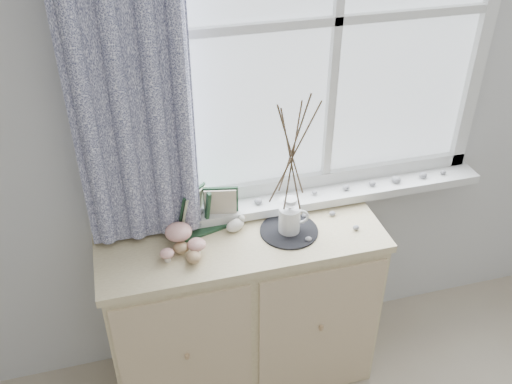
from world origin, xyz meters
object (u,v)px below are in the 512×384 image
sideboard (243,310)px  twig_pitcher (292,151)px  botanical_book (208,211)px  toadstool_cluster (181,238)px

sideboard → twig_pitcher: size_ratio=1.76×
botanical_book → twig_pitcher: (0.32, -0.09, 0.29)m
botanical_book → twig_pitcher: twig_pitcher is taller
sideboard → twig_pitcher: twig_pitcher is taller
twig_pitcher → sideboard: bearing=-168.5°
sideboard → botanical_book: (-0.12, 0.08, 0.53)m
toadstool_cluster → twig_pitcher: 0.56m
twig_pitcher → toadstool_cluster: bearing=-165.3°
twig_pitcher → botanical_book: bearing=179.3°
sideboard → twig_pitcher: bearing=-3.8°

